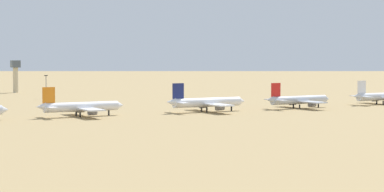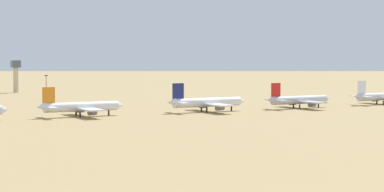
{
  "view_description": "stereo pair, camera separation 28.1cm",
  "coord_description": "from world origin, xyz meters",
  "px_view_note": "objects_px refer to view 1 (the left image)",
  "views": [
    {
      "loc": [
        -143.68,
        -263.68,
        23.74
      ],
      "look_at": [
        2.34,
        0.72,
        6.0
      ],
      "focal_mm": 66.72,
      "sensor_mm": 36.0,
      "label": 1
    },
    {
      "loc": [
        -143.43,
        -263.81,
        23.74
      ],
      "look_at": [
        2.34,
        0.72,
        6.0
      ],
      "focal_mm": 66.72,
      "sensor_mm": 36.0,
      "label": 2
    }
  ],
  "objects_px": {
    "parked_jet_red_5": "(298,100)",
    "light_pole_east": "(46,85)",
    "parked_jet_orange_3": "(81,107)",
    "parked_jet_white_6": "(382,97)",
    "parked_jet_navy_4": "(206,102)",
    "control_tower": "(16,73)"
  },
  "relations": [
    {
      "from": "parked_jet_red_5",
      "to": "light_pole_east",
      "type": "height_order",
      "value": "light_pole_east"
    },
    {
      "from": "parked_jet_orange_3",
      "to": "parked_jet_white_6",
      "type": "xyz_separation_m",
      "value": [
        147.33,
        -6.03,
        -0.02
      ]
    },
    {
      "from": "parked_jet_orange_3",
      "to": "parked_jet_navy_4",
      "type": "relative_size",
      "value": 0.95
    },
    {
      "from": "parked_jet_red_5",
      "to": "control_tower",
      "type": "height_order",
      "value": "control_tower"
    },
    {
      "from": "parked_jet_white_6",
      "to": "parked_jet_navy_4",
      "type": "bearing_deg",
      "value": 179.65
    },
    {
      "from": "parked_jet_red_5",
      "to": "parked_jet_orange_3",
      "type": "bearing_deg",
      "value": 174.94
    },
    {
      "from": "parked_jet_white_6",
      "to": "parked_jet_orange_3",
      "type": "bearing_deg",
      "value": 178.63
    },
    {
      "from": "parked_jet_white_6",
      "to": "light_pole_east",
      "type": "height_order",
      "value": "light_pole_east"
    },
    {
      "from": "parked_jet_orange_3",
      "to": "parked_jet_red_5",
      "type": "bearing_deg",
      "value": -3.58
    },
    {
      "from": "parked_jet_orange_3",
      "to": "light_pole_east",
      "type": "distance_m",
      "value": 116.82
    },
    {
      "from": "light_pole_east",
      "to": "control_tower",
      "type": "bearing_deg",
      "value": 88.53
    },
    {
      "from": "parked_jet_orange_3",
      "to": "control_tower",
      "type": "xyz_separation_m",
      "value": [
        24.07,
        181.98,
        8.24
      ]
    },
    {
      "from": "control_tower",
      "to": "parked_jet_red_5",
      "type": "bearing_deg",
      "value": -68.7
    },
    {
      "from": "parked_jet_orange_3",
      "to": "parked_jet_red_5",
      "type": "distance_m",
      "value": 97.95
    },
    {
      "from": "parked_jet_navy_4",
      "to": "parked_jet_white_6",
      "type": "height_order",
      "value": "parked_jet_navy_4"
    },
    {
      "from": "parked_jet_navy_4",
      "to": "light_pole_east",
      "type": "xyz_separation_m",
      "value": [
        -30.63,
        118.44,
        3.49
      ]
    },
    {
      "from": "parked_jet_red_5",
      "to": "light_pole_east",
      "type": "xyz_separation_m",
      "value": [
        -75.37,
        121.45,
        3.71
      ]
    },
    {
      "from": "parked_jet_orange_3",
      "to": "light_pole_east",
      "type": "xyz_separation_m",
      "value": [
        22.35,
        114.6,
        3.67
      ]
    },
    {
      "from": "parked_jet_red_5",
      "to": "parked_jet_white_6",
      "type": "relative_size",
      "value": 1.0
    },
    {
      "from": "parked_jet_orange_3",
      "to": "light_pole_east",
      "type": "bearing_deg",
      "value": 79.4
    },
    {
      "from": "parked_jet_navy_4",
      "to": "parked_jet_white_6",
      "type": "xyz_separation_m",
      "value": [
        94.36,
        -2.19,
        -0.2
      ]
    },
    {
      "from": "parked_jet_navy_4",
      "to": "parked_jet_white_6",
      "type": "bearing_deg",
      "value": 0.04
    }
  ]
}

